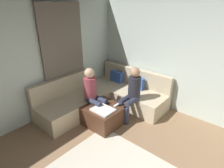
% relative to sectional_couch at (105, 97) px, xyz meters
% --- Properties ---
extents(wall_back, '(6.00, 0.12, 2.70)m').
position_rel_sectional_couch_xyz_m(wall_back, '(2.08, 1.06, 1.07)').
color(wall_back, silver).
rests_on(wall_back, ground_plane).
extents(wall_left, '(0.12, 6.00, 2.70)m').
position_rel_sectional_couch_xyz_m(wall_left, '(-0.86, -1.88, 1.07)').
color(wall_left, silver).
rests_on(wall_left, ground_plane).
extents(curtain_panel, '(0.06, 1.10, 2.50)m').
position_rel_sectional_couch_xyz_m(curtain_panel, '(-0.76, -0.58, 0.97)').
color(curtain_panel, '#726659').
rests_on(curtain_panel, ground_plane).
extents(sectional_couch, '(2.10, 2.55, 0.87)m').
position_rel_sectional_couch_xyz_m(sectional_couch, '(0.00, 0.00, 0.00)').
color(sectional_couch, '#C6B593').
rests_on(sectional_couch, ground_plane).
extents(ottoman, '(0.76, 0.76, 0.42)m').
position_rel_sectional_couch_xyz_m(ottoman, '(0.47, -0.55, -0.07)').
color(ottoman, '#4C2D1E').
rests_on(ottoman, ground_plane).
extents(folded_blanket, '(0.44, 0.36, 0.04)m').
position_rel_sectional_couch_xyz_m(folded_blanket, '(0.57, -0.67, 0.16)').
color(folded_blanket, white).
rests_on(folded_blanket, ottoman).
extents(coffee_mug, '(0.08, 0.08, 0.10)m').
position_rel_sectional_couch_xyz_m(coffee_mug, '(0.25, -0.37, 0.19)').
color(coffee_mug, '#334C72').
rests_on(coffee_mug, ottoman).
extents(game_remote, '(0.05, 0.15, 0.02)m').
position_rel_sectional_couch_xyz_m(game_remote, '(0.65, -0.33, 0.15)').
color(game_remote, white).
rests_on(game_remote, ottoman).
extents(person_on_couch_back, '(0.30, 0.60, 1.20)m').
position_rel_sectional_couch_xyz_m(person_on_couch_back, '(0.77, 0.06, 0.38)').
color(person_on_couch_back, '#2D3347').
rests_on(person_on_couch_back, ground_plane).
extents(person_on_couch_side, '(0.60, 0.30, 1.20)m').
position_rel_sectional_couch_xyz_m(person_on_couch_side, '(0.15, -0.53, 0.38)').
color(person_on_couch_side, '#2D3347').
rests_on(person_on_couch_side, ground_plane).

